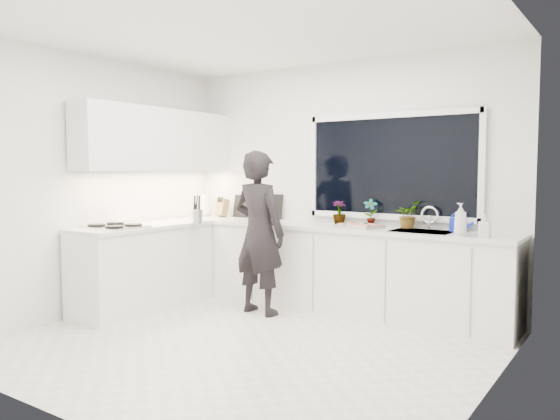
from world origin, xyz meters
The scene contains 25 objects.
floor centered at (0.00, 0.00, -0.01)m, with size 4.00×3.50×0.02m, color beige.
wall_back centered at (0.00, 1.76, 1.35)m, with size 4.00×0.02×2.70m, color white.
wall_left centered at (-2.01, 0.00, 1.35)m, with size 0.02×3.50×2.70m, color white.
wall_right centered at (2.01, 0.00, 1.35)m, with size 0.02×3.50×2.70m, color white.
ceiling centered at (0.00, 0.00, 2.71)m, with size 4.00×3.50×0.02m, color white.
window centered at (0.60, 1.73, 1.55)m, with size 1.80×0.02×1.00m, color black.
base_cabinets_back centered at (0.00, 1.45, 0.44)m, with size 3.92×0.58×0.88m, color white.
base_cabinets_left centered at (-1.67, 0.35, 0.44)m, with size 0.58×1.60×0.88m, color white.
countertop_back centered at (0.00, 1.44, 0.90)m, with size 3.94×0.62×0.04m, color silver.
countertop_left centered at (-1.67, 0.35, 0.90)m, with size 0.62×1.60×0.04m, color silver.
upper_cabinets centered at (-1.79, 0.70, 1.85)m, with size 0.34×2.10×0.70m, color white.
sink centered at (1.05, 1.45, 0.87)m, with size 0.58×0.42×0.14m, color silver.
faucet centered at (1.05, 1.65, 1.03)m, with size 0.03×0.03×0.22m, color silver.
stovetop centered at (-1.69, 0.00, 0.94)m, with size 0.56×0.48×0.03m, color black.
person centered at (-0.51, 0.90, 0.86)m, with size 0.62×0.41×1.71m, color black.
pizza_tray centered at (0.40, 1.42, 0.94)m, with size 0.42×0.31×0.03m, color #B0B1B5.
pizza centered at (0.40, 1.42, 0.95)m, with size 0.38×0.27×0.01m, color #AB2B16.
watering_can centered at (1.33, 1.61, 0.98)m, with size 0.14×0.14×0.13m, color #1323BA.
paper_towel_roll centered at (-1.85, 1.55, 1.05)m, with size 0.11×0.11×0.26m, color white.
knife_block centered at (-1.60, 1.59, 1.03)m, with size 0.13×0.10×0.22m, color #A5744C.
utensil_crock centered at (-1.29, 0.80, 1.00)m, with size 0.13×0.13×0.16m, color silver.
picture_frame_large centered at (-1.37, 1.69, 1.06)m, with size 0.22×0.02×0.28m, color black.
picture_frame_small centered at (-0.89, 1.69, 1.07)m, with size 0.25×0.02×0.30m, color black.
herb_plants centered at (0.59, 1.61, 1.06)m, with size 0.98×0.25×0.29m.
soap_bottles centered at (1.52, 1.30, 1.05)m, with size 0.34×0.16×0.29m.
Camera 1 is at (2.86, -3.67, 1.51)m, focal length 35.00 mm.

